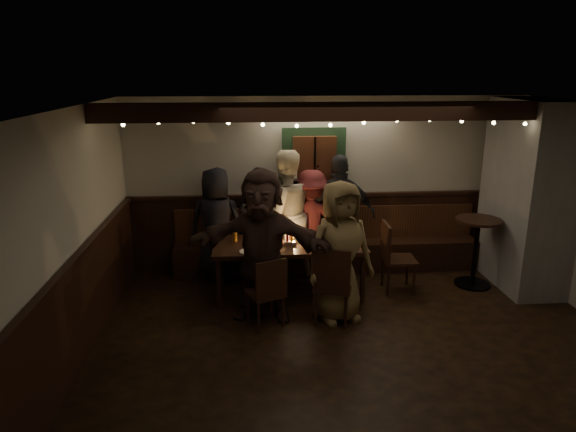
{
  "coord_description": "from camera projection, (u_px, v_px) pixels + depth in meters",
  "views": [
    {
      "loc": [
        -1.19,
        -5.08,
        2.97
      ],
      "look_at": [
        -0.65,
        1.6,
        1.05
      ],
      "focal_mm": 32.0,
      "sensor_mm": 36.0,
      "label": 1
    }
  ],
  "objects": [
    {
      "name": "person_g",
      "position": [
        340.0,
        252.0,
        6.13
      ],
      "size": [
        0.97,
        0.78,
        1.74
      ],
      "primitive_type": "imported",
      "rotation": [
        0.0,
        0.0,
        0.3
      ],
      "color": "brown",
      "rests_on": "ground"
    },
    {
      "name": "person_e",
      "position": [
        340.0,
        215.0,
        7.59
      ],
      "size": [
        1.08,
        0.5,
        1.79
      ],
      "primitive_type": "imported",
      "rotation": [
        0.0,
        0.0,
        3.08
      ],
      "color": "#232427",
      "rests_on": "ground"
    },
    {
      "name": "person_d",
      "position": [
        311.0,
        222.0,
        7.63
      ],
      "size": [
        1.1,
        0.76,
        1.57
      ],
      "primitive_type": "imported",
      "rotation": [
        0.0,
        0.0,
        2.95
      ],
      "color": "maroon",
      "rests_on": "ground"
    },
    {
      "name": "person_f",
      "position": [
        262.0,
        245.0,
        6.16
      ],
      "size": [
        1.81,
        0.92,
        1.87
      ],
      "primitive_type": "imported",
      "rotation": [
        0.0,
        0.0,
        -0.22
      ],
      "color": "#3C2822",
      "rests_on": "ground"
    },
    {
      "name": "high_top",
      "position": [
        476.0,
        244.0,
        7.18
      ],
      "size": [
        0.62,
        0.62,
        0.98
      ],
      "color": "black",
      "rests_on": "ground"
    },
    {
      "name": "person_b",
      "position": [
        258.0,
        223.0,
        7.42
      ],
      "size": [
        0.7,
        0.56,
        1.65
      ],
      "primitive_type": "imported",
      "rotation": [
        0.0,
        0.0,
        3.46
      ],
      "color": "black",
      "rests_on": "ground"
    },
    {
      "name": "chair_end",
      "position": [
        393.0,
        253.0,
        7.02
      ],
      "size": [
        0.46,
        0.46,
        0.97
      ],
      "color": "black",
      "rests_on": "ground"
    },
    {
      "name": "dining_table",
      "position": [
        289.0,
        248.0,
        6.89
      ],
      "size": [
        2.02,
        0.87,
        0.88
      ],
      "color": "black",
      "rests_on": "ground"
    },
    {
      "name": "person_c",
      "position": [
        285.0,
        214.0,
        7.48
      ],
      "size": [
        1.07,
        0.94,
        1.88
      ],
      "primitive_type": "imported",
      "rotation": [
        0.0,
        0.0,
        3.42
      ],
      "color": "#F0E4C5",
      "rests_on": "ground"
    },
    {
      "name": "room",
      "position": [
        416.0,
        215.0,
        6.93
      ],
      "size": [
        6.02,
        5.01,
        2.62
      ],
      "color": "black",
      "rests_on": "ground"
    },
    {
      "name": "chair_near_left",
      "position": [
        268.0,
        289.0,
        6.01
      ],
      "size": [
        0.52,
        0.52,
        0.87
      ],
      "color": "black",
      "rests_on": "ground"
    },
    {
      "name": "chair_near_right",
      "position": [
        332.0,
        281.0,
        6.07
      ],
      "size": [
        0.56,
        0.56,
        0.99
      ],
      "color": "black",
      "rests_on": "ground"
    },
    {
      "name": "person_a",
      "position": [
        217.0,
        224.0,
        7.41
      ],
      "size": [
        0.89,
        0.67,
        1.64
      ],
      "primitive_type": "imported",
      "rotation": [
        0.0,
        0.0,
        2.95
      ],
      "color": "black",
      "rests_on": "ground"
    }
  ]
}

